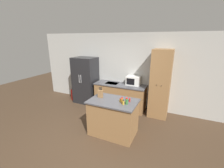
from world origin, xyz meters
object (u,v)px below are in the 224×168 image
object	(u,v)px
spice_bottle_pale_salt	(123,102)
fire_extinguisher	(73,94)
pantry_cabinet	(160,84)
spice_bottle_green_herb	(122,101)
refrigerator	(86,80)
knife_block	(100,94)
spice_bottle_tall_dark	(127,101)
spice_bottle_short_red	(130,100)
microwave	(133,81)
spice_bottle_amber_oil	(120,100)

from	to	relation	value
spice_bottle_pale_salt	fire_extinguisher	xyz separation A→B (m)	(-2.73, 1.50, -0.76)
pantry_cabinet	fire_extinguisher	distance (m)	3.45
pantry_cabinet	spice_bottle_green_herb	xyz separation A→B (m)	(-0.66, -1.58, -0.06)
refrigerator	spice_bottle_pale_salt	world-z (taller)	refrigerator
knife_block	spice_bottle_green_herb	size ratio (longest dim) A/B	1.88
spice_bottle_tall_dark	fire_extinguisher	bearing A→B (deg)	152.69
knife_block	spice_bottle_green_herb	distance (m)	0.66
spice_bottle_tall_dark	fire_extinguisher	world-z (taller)	spice_bottle_tall_dark
knife_block	fire_extinguisher	distance (m)	2.56
spice_bottle_tall_dark	spice_bottle_short_red	size ratio (longest dim) A/B	1.74
spice_bottle_green_herb	microwave	bearing A→B (deg)	97.84
spice_bottle_tall_dark	fire_extinguisher	distance (m)	3.24
spice_bottle_pale_salt	fire_extinguisher	bearing A→B (deg)	151.26
spice_bottle_green_herb	spice_bottle_pale_salt	xyz separation A→B (m)	(0.05, -0.05, -0.02)
refrigerator	spice_bottle_short_red	distance (m)	2.61
microwave	knife_block	world-z (taller)	knife_block
pantry_cabinet	spice_bottle_tall_dark	size ratio (longest dim) A/B	12.89
spice_bottle_short_red	spice_bottle_amber_oil	world-z (taller)	spice_bottle_short_red
spice_bottle_amber_oil	spice_bottle_green_herb	xyz separation A→B (m)	(0.07, -0.07, 0.03)
spice_bottle_pale_salt	fire_extinguisher	world-z (taller)	spice_bottle_pale_salt
microwave	spice_bottle_green_herb	bearing A→B (deg)	-82.16
spice_bottle_amber_oil	spice_bottle_short_red	bearing A→B (deg)	25.53
pantry_cabinet	spice_bottle_pale_salt	bearing A→B (deg)	-110.51
spice_bottle_short_red	spice_bottle_green_herb	xyz separation A→B (m)	(-0.13, -0.16, 0.03)
knife_block	spice_bottle_tall_dark	world-z (taller)	knife_block
microwave	spice_bottle_amber_oil	bearing A→B (deg)	-84.19
spice_bottle_tall_dark	spice_bottle_pale_salt	distance (m)	0.09
spice_bottle_pale_salt	spice_bottle_tall_dark	bearing A→B (deg)	43.19
microwave	spice_bottle_green_herb	world-z (taller)	microwave
spice_bottle_amber_oil	spice_bottle_pale_salt	xyz separation A→B (m)	(0.12, -0.12, 0.02)
pantry_cabinet	knife_block	world-z (taller)	pantry_cabinet
spice_bottle_short_red	spice_bottle_amber_oil	size ratio (longest dim) A/B	1.10
spice_bottle_short_red	pantry_cabinet	bearing A→B (deg)	69.54
refrigerator	fire_extinguisher	xyz separation A→B (m)	(-0.60, -0.10, -0.64)
spice_bottle_tall_dark	pantry_cabinet	bearing A→B (deg)	70.75
spice_bottle_green_herb	fire_extinguisher	world-z (taller)	spice_bottle_green_herb
pantry_cabinet	microwave	size ratio (longest dim) A/B	4.67
knife_block	spice_bottle_amber_oil	xyz separation A→B (m)	(0.58, -0.05, -0.07)
spice_bottle_amber_oil	spice_bottle_pale_salt	world-z (taller)	spice_bottle_pale_salt
refrigerator	spice_bottle_short_red	world-z (taller)	refrigerator
spice_bottle_short_red	spice_bottle_pale_salt	world-z (taller)	spice_bottle_pale_salt
knife_block	spice_bottle_short_red	world-z (taller)	knife_block
spice_bottle_amber_oil	fire_extinguisher	xyz separation A→B (m)	(-2.61, 1.38, -0.74)
knife_block	spice_bottle_amber_oil	distance (m)	0.59
spice_bottle_tall_dark	fire_extinguisher	size ratio (longest dim) A/B	0.32
refrigerator	pantry_cabinet	bearing A→B (deg)	0.71
microwave	spice_bottle_amber_oil	distance (m)	1.63
pantry_cabinet	spice_bottle_pale_salt	world-z (taller)	pantry_cabinet
microwave	knife_block	size ratio (longest dim) A/B	1.53
microwave	spice_bottle_pale_salt	distance (m)	1.77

